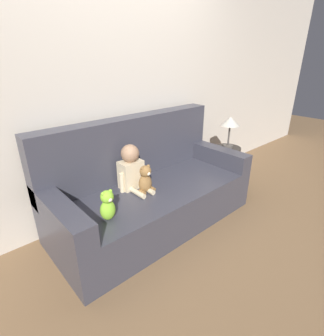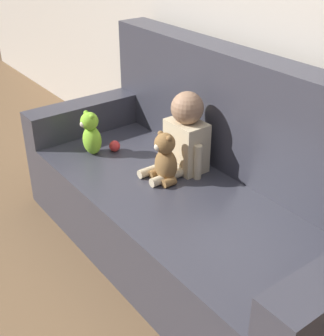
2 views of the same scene
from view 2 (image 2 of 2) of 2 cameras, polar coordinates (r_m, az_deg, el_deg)
ground_plane at (r=2.47m, az=2.91°, el=-10.39°), size 12.00×12.00×0.00m
couch at (r=2.32m, az=4.58°, el=-3.41°), size 1.93×0.85×0.99m
person_baby at (r=2.33m, az=2.83°, el=3.97°), size 0.27×0.33×0.41m
teddy_bear_brown at (r=2.25m, az=0.39°, el=1.13°), size 0.15×0.12×0.26m
plush_toy_side at (r=2.54m, az=-8.64°, el=4.18°), size 0.12×0.11×0.24m
toy_ball at (r=2.58m, az=-5.80°, el=2.68°), size 0.06×0.06×0.06m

